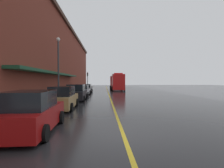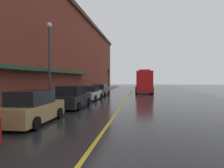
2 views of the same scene
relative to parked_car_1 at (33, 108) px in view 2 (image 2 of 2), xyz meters
The scene contains 14 objects.
ground_plane 18.64m from the parked_car_1, 77.68° to the left, with size 112.00×112.00×0.00m, color #232326.
sidewalk_left 18.34m from the parked_car_1, 96.98° to the left, with size 2.40×70.00×0.15m, color gray.
lane_center_stripe 18.64m from the parked_car_1, 77.68° to the left, with size 0.16×70.00×0.01m, color gold.
brick_building_left 20.33m from the parked_car_1, 118.49° to the left, with size 12.98×64.00×12.75m.
parked_car_1 is the anchor object (origin of this frame).
parked_car_2 5.93m from the parked_car_1, 88.99° to the left, with size 2.17×4.86×1.80m.
parked_car_3 12.14m from the parked_car_1, 89.96° to the left, with size 2.07×4.23×1.55m.
parked_car_4 18.13m from the parked_car_1, 90.17° to the left, with size 2.02×4.76×1.58m.
fire_truck 25.76m from the parked_car_1, 76.25° to the left, with size 2.99×9.01×3.80m.
parking_meter_0 16.61m from the parked_car_1, 94.76° to the left, with size 0.14×0.18×1.33m.
parking_meter_1 16.06m from the parked_car_1, 94.92° to the left, with size 0.14×0.18×1.33m.
parking_meter_2 4.57m from the parked_car_1, 107.55° to the left, with size 0.14×0.18×1.33m.
street_lamp_left 7.39m from the parked_car_1, 107.82° to the left, with size 0.44×0.44×6.94m.
traffic_light_near 33.42m from the parked_car_1, 92.26° to the left, with size 0.38×0.36×4.30m.
Camera 2 is at (1.68, -3.12, 2.38)m, focal length 32.36 mm.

